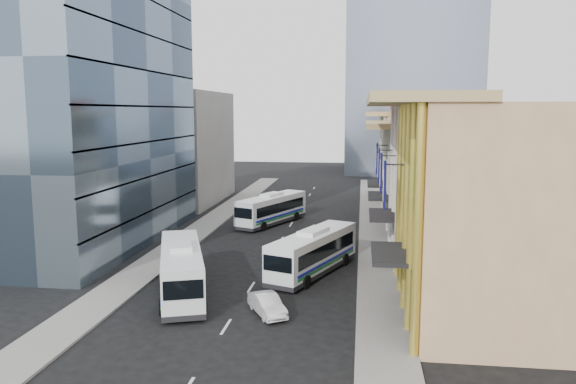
# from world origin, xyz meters

# --- Properties ---
(ground) EXTENTS (200.00, 200.00, 0.00)m
(ground) POSITION_xyz_m (0.00, 0.00, 0.00)
(ground) COLOR black
(ground) RESTS_ON ground
(sidewalk_right) EXTENTS (3.00, 90.00, 0.15)m
(sidewalk_right) POSITION_xyz_m (8.50, 22.00, 0.07)
(sidewalk_right) COLOR slate
(sidewalk_right) RESTS_ON ground
(sidewalk_left) EXTENTS (3.00, 90.00, 0.15)m
(sidewalk_left) POSITION_xyz_m (-8.50, 22.00, 0.07)
(sidewalk_left) COLOR slate
(sidewalk_left) RESTS_ON ground
(shophouse_tan) EXTENTS (8.00, 14.00, 12.00)m
(shophouse_tan) POSITION_xyz_m (14.00, 5.00, 6.00)
(shophouse_tan) COLOR tan
(shophouse_tan) RESTS_ON ground
(shophouse_red) EXTENTS (8.00, 10.00, 12.00)m
(shophouse_red) POSITION_xyz_m (14.00, 17.00, 6.00)
(shophouse_red) COLOR maroon
(shophouse_red) RESTS_ON ground
(shophouse_cream_near) EXTENTS (8.00, 9.00, 10.00)m
(shophouse_cream_near) POSITION_xyz_m (14.00, 26.50, 5.00)
(shophouse_cream_near) COLOR beige
(shophouse_cream_near) RESTS_ON ground
(shophouse_cream_mid) EXTENTS (8.00, 9.00, 10.00)m
(shophouse_cream_mid) POSITION_xyz_m (14.00, 35.50, 5.00)
(shophouse_cream_mid) COLOR beige
(shophouse_cream_mid) RESTS_ON ground
(shophouse_cream_far) EXTENTS (8.00, 12.00, 11.00)m
(shophouse_cream_far) POSITION_xyz_m (14.00, 46.00, 5.50)
(shophouse_cream_far) COLOR beige
(shophouse_cream_far) RESTS_ON ground
(office_tower) EXTENTS (12.00, 26.00, 30.00)m
(office_tower) POSITION_xyz_m (-17.00, 19.00, 15.00)
(office_tower) COLOR #3E5062
(office_tower) RESTS_ON ground
(office_block_far) EXTENTS (10.00, 18.00, 14.00)m
(office_block_far) POSITION_xyz_m (-16.00, 42.00, 7.00)
(office_block_far) COLOR gray
(office_block_far) RESTS_ON ground
(bus_left_near) EXTENTS (5.91, 10.91, 3.43)m
(bus_left_near) POSITION_xyz_m (-4.07, 5.87, 1.71)
(bus_left_near) COLOR white
(bus_left_near) RESTS_ON ground
(bus_left_far) EXTENTS (6.26, 10.27, 3.26)m
(bus_left_far) POSITION_xyz_m (-2.00, 28.99, 1.63)
(bus_left_far) COLOR white
(bus_left_far) RESTS_ON ground
(bus_right) EXTENTS (6.01, 10.46, 3.30)m
(bus_right) POSITION_xyz_m (3.82, 11.68, 1.65)
(bus_right) COLOR white
(bus_right) RESTS_ON ground
(sedan_right) EXTENTS (2.88, 3.74, 1.19)m
(sedan_right) POSITION_xyz_m (1.91, 3.14, 0.59)
(sedan_right) COLOR silver
(sedan_right) RESTS_ON ground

